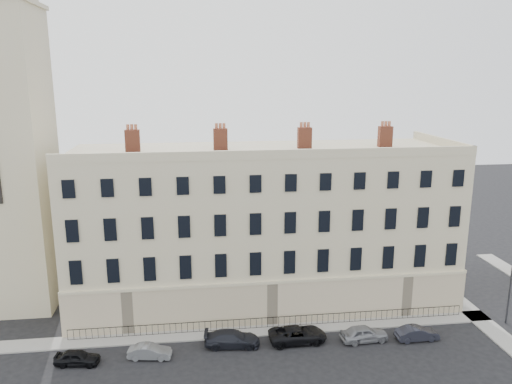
# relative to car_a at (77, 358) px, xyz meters

# --- Properties ---
(ground) EXTENTS (160.00, 160.00, 0.00)m
(ground) POSITION_rel_car_a_xyz_m (21.94, -1.74, -0.58)
(ground) COLOR black
(ground) RESTS_ON ground
(terrace) EXTENTS (36.22, 12.22, 17.00)m
(terrace) POSITION_rel_car_a_xyz_m (15.97, 10.23, 6.91)
(terrace) COLOR beige
(terrace) RESTS_ON ground
(pavement_terrace) EXTENTS (48.00, 2.00, 0.12)m
(pavement_terrace) POSITION_rel_car_a_xyz_m (11.94, 3.26, -0.52)
(pavement_terrace) COLOR gray
(pavement_terrace) RESTS_ON ground
(pavement_east_return) EXTENTS (2.00, 24.00, 0.12)m
(pavement_east_return) POSITION_rel_car_a_xyz_m (34.94, 6.26, -0.52)
(pavement_east_return) COLOR gray
(pavement_east_return) RESTS_ON ground
(railings) EXTENTS (35.00, 0.04, 0.96)m
(railings) POSITION_rel_car_a_xyz_m (15.94, 3.66, -0.03)
(railings) COLOR black
(railings) RESTS_ON ground
(car_a) EXTENTS (3.58, 1.81, 1.17)m
(car_a) POSITION_rel_car_a_xyz_m (0.00, 0.00, 0.00)
(car_a) COLOR black
(car_a) RESTS_ON ground
(car_b) EXTENTS (3.54, 1.67, 1.12)m
(car_b) POSITION_rel_car_a_xyz_m (5.49, 0.17, -0.02)
(car_b) COLOR slate
(car_b) RESTS_ON ground
(car_c) EXTENTS (4.73, 2.30, 1.33)m
(car_c) POSITION_rel_car_a_xyz_m (12.09, 1.13, 0.08)
(car_c) COLOR black
(car_c) RESTS_ON ground
(car_d) EXTENTS (4.95, 2.42, 1.35)m
(car_d) POSITION_rel_car_a_xyz_m (17.59, 1.07, 0.09)
(car_d) COLOR black
(car_d) RESTS_ON ground
(car_e) EXTENTS (4.11, 1.90, 1.37)m
(car_e) POSITION_rel_car_a_xyz_m (23.15, 0.48, 0.10)
(car_e) COLOR gray
(car_e) RESTS_ON ground
(car_f) EXTENTS (3.66, 1.34, 1.20)m
(car_f) POSITION_rel_car_a_xyz_m (27.64, 0.08, 0.01)
(car_f) COLOR #21222C
(car_f) RESTS_ON ground
(streetlamp) EXTENTS (0.49, 1.73, 8.04)m
(streetlamp) POSITION_rel_car_a_xyz_m (36.96, 1.71, 3.87)
(streetlamp) COLOR #333439
(streetlamp) RESTS_ON ground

